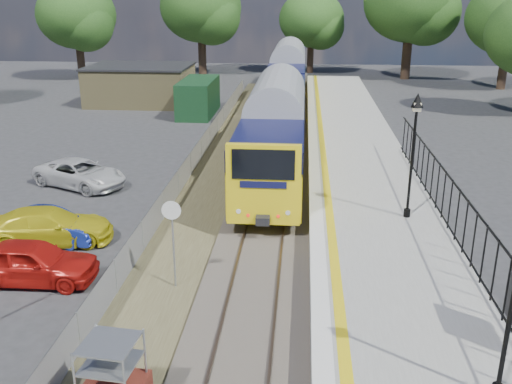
# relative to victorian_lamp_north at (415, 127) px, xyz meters

# --- Properties ---
(ground) EXTENTS (120.00, 120.00, 0.00)m
(ground) POSITION_rel_victorian_lamp_north_xyz_m (-5.30, -6.00, -4.30)
(ground) COLOR #2D2D30
(ground) RESTS_ON ground
(track_bed) EXTENTS (5.90, 80.00, 0.29)m
(track_bed) POSITION_rel_victorian_lamp_north_xyz_m (-5.77, 3.67, -4.21)
(track_bed) COLOR #473F38
(track_bed) RESTS_ON ground
(platform) EXTENTS (5.00, 70.00, 0.90)m
(platform) POSITION_rel_victorian_lamp_north_xyz_m (-1.10, 2.00, -3.85)
(platform) COLOR gray
(platform) RESTS_ON ground
(platform_edge) EXTENTS (0.90, 70.00, 0.01)m
(platform_edge) POSITION_rel_victorian_lamp_north_xyz_m (-3.16, 2.00, -3.39)
(platform_edge) COLOR silver
(platform_edge) RESTS_ON platform
(victorian_lamp_north) EXTENTS (0.44, 0.44, 4.60)m
(victorian_lamp_north) POSITION_rel_victorian_lamp_north_xyz_m (0.00, 0.00, 0.00)
(victorian_lamp_north) COLOR black
(victorian_lamp_north) RESTS_ON platform
(palisade_fence) EXTENTS (0.12, 26.00, 2.00)m
(palisade_fence) POSITION_rel_victorian_lamp_north_xyz_m (1.25, -3.76, -2.46)
(palisade_fence) COLOR black
(palisade_fence) RESTS_ON platform
(wire_fence) EXTENTS (0.06, 52.00, 1.20)m
(wire_fence) POSITION_rel_victorian_lamp_north_xyz_m (-9.50, 6.00, -3.70)
(wire_fence) COLOR #999EA3
(wire_fence) RESTS_ON ground
(outbuilding) EXTENTS (10.80, 10.10, 3.12)m
(outbuilding) POSITION_rel_victorian_lamp_north_xyz_m (-16.21, 25.21, -2.78)
(outbuilding) COLOR #908351
(outbuilding) RESTS_ON ground
(tree_line) EXTENTS (56.80, 43.80, 11.88)m
(tree_line) POSITION_rel_victorian_lamp_north_xyz_m (-3.90, 36.00, 2.31)
(tree_line) COLOR #332319
(tree_line) RESTS_ON ground
(train) EXTENTS (2.82, 40.83, 3.51)m
(train) POSITION_rel_victorian_lamp_north_xyz_m (-5.30, 19.65, -1.96)
(train) COLOR yellow
(train) RESTS_ON ground
(brick_plinth) EXTENTS (1.40, 1.40, 2.06)m
(brick_plinth) POSITION_rel_victorian_lamp_north_xyz_m (-7.80, -10.39, -3.31)
(brick_plinth) COLOR maroon
(brick_plinth) RESTS_ON ground
(speed_sign) EXTENTS (0.59, 0.11, 2.93)m
(speed_sign) POSITION_rel_victorian_lamp_north_xyz_m (-7.80, -4.45, -2.29)
(speed_sign) COLOR #999EA3
(speed_sign) RESTS_ON ground
(car_red) EXTENTS (4.17, 1.75, 1.41)m
(car_red) POSITION_rel_victorian_lamp_north_xyz_m (-12.42, -4.42, -3.59)
(car_red) COLOR #B61610
(car_red) RESTS_ON ground
(car_blue) EXTENTS (3.84, 1.64, 1.23)m
(car_blue) POSITION_rel_victorian_lamp_north_xyz_m (-13.20, -1.35, -3.68)
(car_blue) COLOR navy
(car_blue) RESTS_ON ground
(car_yellow) EXTENTS (4.90, 2.83, 1.34)m
(car_yellow) POSITION_rel_victorian_lamp_north_xyz_m (-13.16, -1.48, -3.63)
(car_yellow) COLOR gold
(car_yellow) RESTS_ON ground
(car_white) EXTENTS (5.05, 3.79, 1.27)m
(car_white) POSITION_rel_victorian_lamp_north_xyz_m (-14.42, 4.93, -3.66)
(car_white) COLOR silver
(car_white) RESTS_ON ground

